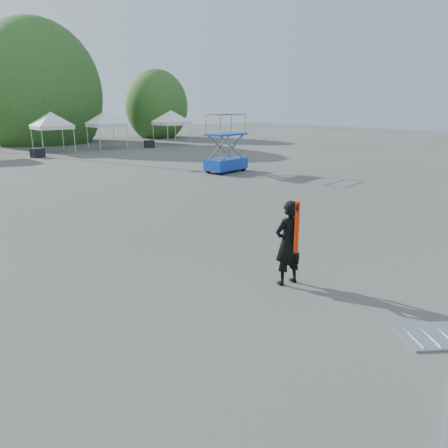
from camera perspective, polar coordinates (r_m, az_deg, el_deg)
ground at (r=11.93m, az=-5.28°, el=-4.46°), size 120.00×120.00×0.00m
tree_mid_e at (r=50.63m, az=-23.20°, el=15.26°), size 5.12×5.12×7.79m
tree_far_e at (r=54.24m, az=-8.78°, el=14.95°), size 3.84×3.84×5.84m
tent_f at (r=40.00m, az=-21.70°, el=13.07°), size 4.01×4.01×3.88m
tent_g at (r=42.16m, az=-15.21°, el=13.69°), size 4.01×4.01×3.88m
tent_h at (r=44.51m, az=-6.93°, el=14.18°), size 4.04×4.04×3.88m
man at (r=10.04m, az=8.38°, el=-2.46°), size 0.78×0.56×1.98m
scissor_lift at (r=26.49m, az=0.27°, el=10.49°), size 2.83×1.75×3.41m
crate_mid at (r=36.71m, az=-23.18°, el=8.53°), size 1.07×0.93×0.70m
crate_east at (r=41.89m, az=-9.73°, el=10.26°), size 1.02×0.89×0.68m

